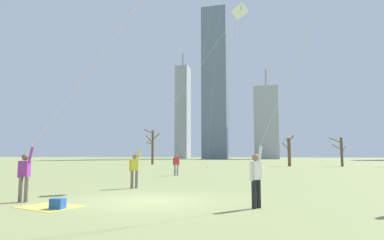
{
  "coord_description": "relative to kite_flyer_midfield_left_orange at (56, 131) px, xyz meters",
  "views": [
    {
      "loc": [
        4.56,
        -10.89,
        1.59
      ],
      "look_at": [
        0.0,
        6.0,
        3.44
      ],
      "focal_mm": 30.84,
      "sensor_mm": 36.0,
      "label": 1
    }
  ],
  "objects": [
    {
      "name": "skyline_short_annex",
      "position": [
        -17.31,
        116.81,
        27.76
      ],
      "size": [
        9.8,
        7.15,
        60.29
      ],
      "color": "slate",
      "rests_on": "ground"
    },
    {
      "name": "ground_plane",
      "position": [
        2.63,
        1.57,
        -2.39
      ],
      "size": [
        400.0,
        400.0,
        0.0
      ],
      "primitive_type": "plane",
      "color": "#848E56"
    },
    {
      "name": "kite_flyer_foreground_left_red",
      "position": [
        7.91,
        2.5,
        2.28
      ],
      "size": [
        6.57,
        6.56,
        15.8
      ],
      "color": "black",
      "rests_on": "ground"
    },
    {
      "name": "bare_tree_center",
      "position": [
        8.26,
        39.14,
        -0.24
      ],
      "size": [
        1.74,
        2.06,
        4.38
      ],
      "color": "brown",
      "rests_on": "ground"
    },
    {
      "name": "bare_tree_rightmost",
      "position": [
        -13.5,
        42.03,
        0.8
      ],
      "size": [
        2.6,
        3.09,
        5.96
      ],
      "color": "brown",
      "rests_on": "ground"
    },
    {
      "name": "bare_tree_leftmost",
      "position": [
        15.23,
        40.33,
        -0.26
      ],
      "size": [
        2.28,
        1.55,
        4.04
      ],
      "color": "brown",
      "rests_on": "ground"
    },
    {
      "name": "skyline_mid_tower_right",
      "position": [
        -34.52,
        129.61,
        18.16
      ],
      "size": [
        5.52,
        6.84,
        47.08
      ],
      "color": "#9EA3AD",
      "rests_on": "ground"
    },
    {
      "name": "kite_flyer_midfield_right_white",
      "position": [
        1.01,
        6.04,
        -0.14
      ],
      "size": [
        5.42,
        4.7,
        10.65
      ],
      "color": "#726656",
      "rests_on": "ground"
    },
    {
      "name": "bystander_watching_nearby",
      "position": [
        -0.71,
        15.24,
        -1.48
      ],
      "size": [
        0.46,
        0.34,
        1.62
      ],
      "color": "gray",
      "rests_on": "ground"
    },
    {
      "name": "kite_flyer_midfield_left_orange",
      "position": [
        0.0,
        0.0,
        0.0
      ],
      "size": [
        10.99,
        1.75,
        12.87
      ],
      "color": "#726656",
      "rests_on": "ground"
    },
    {
      "name": "skyline_slender_spire",
      "position": [
        2.12,
        121.91,
        11.49
      ],
      "size": [
        9.15,
        11.96,
        35.18
      ],
      "color": "#9EA3AD",
      "rests_on": "ground"
    },
    {
      "name": "picnic_spot",
      "position": [
        0.56,
        -0.64,
        -2.29
      ],
      "size": [
        2.13,
        1.86,
        0.31
      ],
      "color": "#D8BF4C",
      "rests_on": "ground"
    }
  ]
}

